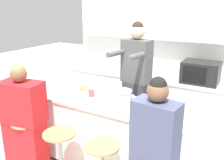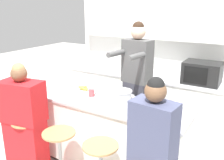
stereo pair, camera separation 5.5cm
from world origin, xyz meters
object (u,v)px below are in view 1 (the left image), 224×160
Objects in this scene: cooking_pot at (121,95)px; microwave at (201,72)px; person_wrapped_blanket at (24,125)px; kitchen_island at (109,134)px; potted_plant at (129,63)px; bar_stool_leftmost at (29,146)px; fruit_bowl at (178,107)px; person_cooking at (136,87)px; banana_bunch at (83,88)px; bar_stool_center_left at (61,159)px; coffee_cup_near at (91,93)px.

cooking_pot is 1.36m from microwave.
person_wrapped_blanket reaches higher than microwave.
kitchen_island is 1.02m from person_wrapped_blanket.
potted_plant reaches higher than cooking_pot.
kitchen_island is at bearing -73.11° from potted_plant.
bar_stool_leftmost is 2.42× the size of potted_plant.
fruit_bowl is at bearing -89.65° from microwave.
person_cooking is 9.90× the size of banana_bunch.
person_wrapped_blanket reaches higher than kitchen_island.
kitchen_island is 0.66m from bar_stool_center_left.
person_cooking is at bearing 95.78° from cooking_pot.
kitchen_island is at bearing -168.00° from fruit_bowl.
person_wrapped_blanket is 3.93× the size of cooking_pot.
bar_stool_leftmost is 1.96× the size of cooking_pot.
person_wrapped_blanket is (-0.02, -0.02, 0.28)m from bar_stool_leftmost.
person_cooking is 9.25× the size of fruit_bowl.
bar_stool_center_left is 0.61m from person_wrapped_blanket.
banana_bunch is (0.28, 0.79, 0.27)m from person_wrapped_blanket.
banana_bunch is (-0.61, 0.06, -0.03)m from cooking_pot.
potted_plant is (-1.18, 0.03, -0.00)m from microwave.
person_wrapped_blanket reaches higher than cooking_pot.
kitchen_island is 10.76× the size of banana_bunch.
microwave is at bearing 90.35° from fruit_bowl.
microwave reaches higher than potted_plant.
microwave is at bearing 59.32° from kitchen_island.
potted_plant reaches higher than fruit_bowl.
potted_plant is (-0.40, 1.33, 0.60)m from kitchen_island.
bar_stool_leftmost is 0.50× the size of person_wrapped_blanket.
banana_bunch is (-0.26, 0.79, 0.55)m from bar_stool_center_left.
banana_bunch is at bearing -139.13° from microwave.
person_wrapped_blanket reaches higher than coffee_cup_near.
bar_stool_center_left is at bearing -1.59° from bar_stool_leftmost.
cooking_pot reaches higher than bar_stool_leftmost.
person_cooking is 0.88m from fruit_bowl.
microwave is (1.03, 1.90, 0.69)m from bar_stool_center_left.
kitchen_island is 0.52m from cooking_pot.
bar_stool_center_left is 2.42× the size of potted_plant.
person_cooking is 0.99m from microwave.
bar_stool_leftmost is at bearing -154.11° from fruit_bowl.
microwave reaches higher than bar_stool_leftmost.
potted_plant is (0.37, 1.92, 0.69)m from bar_stool_leftmost.
bar_stool_leftmost is at bearing -140.86° from cooking_pot.
coffee_cup_near is at bearing 92.27° from bar_stool_center_left.
cooking_pot is at bearing 12.61° from coffee_cup_near.
kitchen_island is 2.82× the size of bar_stool_leftmost.
bar_stool_center_left is 1.00m from cooking_pot.
microwave reaches higher than coffee_cup_near.
coffee_cup_near is at bearing -110.69° from person_cooking.
microwave is at bearing 39.84° from person_wrapped_blanket.
microwave reaches higher than fruit_bowl.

